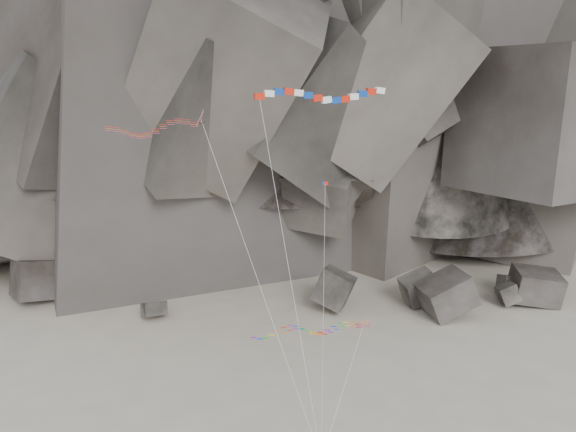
{
  "coord_description": "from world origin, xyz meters",
  "views": [
    {
      "loc": [
        -3.26,
        -46.36,
        34.25
      ],
      "look_at": [
        -0.49,
        6.0,
        21.04
      ],
      "focal_mm": 35.0,
      "sensor_mm": 36.0,
      "label": 1
    }
  ],
  "objects_px": {
    "pennant_kite": "(324,255)",
    "banner_kite": "(321,97)",
    "parafoil_kite": "(304,330)",
    "delta_kite": "(149,128)"
  },
  "relations": [
    {
      "from": "banner_kite",
      "to": "parafoil_kite",
      "type": "bearing_deg",
      "value": 93.23
    },
    {
      "from": "delta_kite",
      "to": "pennant_kite",
      "type": "height_order",
      "value": "delta_kite"
    },
    {
      "from": "parafoil_kite",
      "to": "pennant_kite",
      "type": "height_order",
      "value": "pennant_kite"
    },
    {
      "from": "delta_kite",
      "to": "pennant_kite",
      "type": "distance_m",
      "value": 18.83
    },
    {
      "from": "banner_kite",
      "to": "parafoil_kite",
      "type": "height_order",
      "value": "banner_kite"
    },
    {
      "from": "delta_kite",
      "to": "parafoil_kite",
      "type": "height_order",
      "value": "delta_kite"
    },
    {
      "from": "banner_kite",
      "to": "pennant_kite",
      "type": "height_order",
      "value": "banner_kite"
    },
    {
      "from": "pennant_kite",
      "to": "banner_kite",
      "type": "bearing_deg",
      "value": -138.1
    },
    {
      "from": "parafoil_kite",
      "to": "banner_kite",
      "type": "bearing_deg",
      "value": -61.43
    },
    {
      "from": "banner_kite",
      "to": "parafoil_kite",
      "type": "distance_m",
      "value": 22.6
    }
  ]
}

